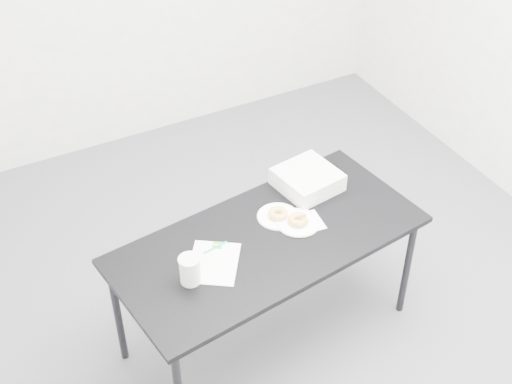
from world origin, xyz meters
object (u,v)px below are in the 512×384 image
plate_near (298,223)px  donut_near (298,220)px  plate_far (278,216)px  pen (215,247)px  coffee_cup (190,270)px  bakery_box (307,179)px  scorecard (214,263)px  table (268,246)px  donut_far (278,214)px

plate_near → donut_near: (0.00, -0.00, 0.02)m
donut_near → plate_far: 0.12m
pen → plate_near: 0.45m
coffee_cup → bakery_box: coffee_cup is taller
scorecard → donut_near: 0.50m
table → bakery_box: bearing=26.7°
donut_near → coffee_cup: (-0.64, -0.11, 0.05)m
donut_near → plate_far: donut_near is taller
donut_near → bakery_box: size_ratio=0.35×
plate_far → bakery_box: bakery_box is taller
table → donut_near: size_ratio=15.71×
pen → bakery_box: 0.68m
donut_far → coffee_cup: bearing=-160.3°
scorecard → plate_near: bearing=40.2°
scorecard → donut_far: (0.43, 0.15, 0.02)m
plate_near → coffee_cup: 0.66m
pen → plate_near: bearing=-13.1°
scorecard → coffee_cup: size_ratio=2.00×
plate_far → donut_far: (0.00, 0.00, 0.02)m
coffee_cup → donut_near: bearing=10.0°
pen → donut_far: bearing=-0.1°
scorecard → donut_near: size_ratio=2.77×
scorecard → donut_near: donut_near is taller
plate_near → coffee_cup: bearing=-170.0°
table → pen: pen is taller
donut_far → plate_near: bearing=-54.7°
plate_near → coffee_cup: size_ratio=1.54×
coffee_cup → donut_far: bearing=19.7°
plate_far → coffee_cup: coffee_cup is taller
plate_near → donut_near: donut_near is taller
donut_near → scorecard: bearing=-173.6°
donut_near → bakery_box: (0.19, 0.24, 0.02)m
table → plate_near: (0.19, 0.02, 0.06)m
plate_far → plate_near: bearing=-54.7°
scorecard → pen: (0.05, 0.09, 0.01)m
scorecard → bakery_box: size_ratio=0.97×
plate_near → table: bearing=-172.9°
coffee_cup → table: bearing=11.2°
table → donut_near: bearing=-0.6°
scorecard → donut_far: size_ratio=2.86×
plate_near → donut_far: donut_far is taller
table → pen: 0.28m
scorecard → plate_near: plate_near is taller
pen → bakery_box: bakery_box is taller
scorecard → bakery_box: 0.76m
plate_far → coffee_cup: 0.62m
plate_near → plate_far: bearing=125.3°
pen → plate_far: 0.39m
donut_far → bakery_box: bakery_box is taller
pen → scorecard: bearing=-128.4°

